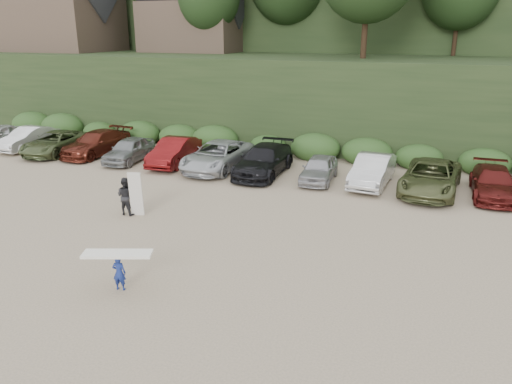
% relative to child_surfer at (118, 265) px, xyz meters
% --- Properties ---
extents(ground, '(120.00, 120.00, 0.00)m').
position_rel_child_surfer_xyz_m(ground, '(0.47, 4.15, -0.88)').
color(ground, tan).
rests_on(ground, ground).
extents(parked_cars, '(39.71, 6.30, 1.65)m').
position_rel_child_surfer_xyz_m(parked_cars, '(-1.15, 14.13, -0.10)').
color(parked_cars, silver).
rests_on(parked_cars, ground).
extents(child_surfer, '(2.23, 1.32, 1.29)m').
position_rel_child_surfer_xyz_m(child_surfer, '(0.00, 0.00, 0.00)').
color(child_surfer, navy).
rests_on(child_surfer, ground).
extents(adult_surfer, '(1.30, 0.67, 2.02)m').
position_rel_child_surfer_xyz_m(adult_surfer, '(-3.70, 5.83, -0.01)').
color(adult_surfer, black).
rests_on(adult_surfer, ground).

